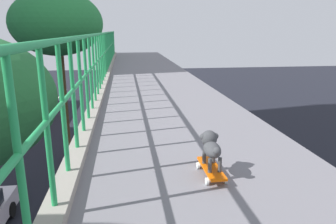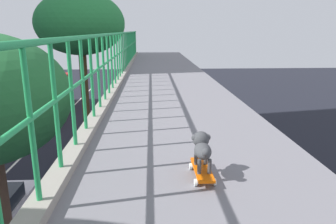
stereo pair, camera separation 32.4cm
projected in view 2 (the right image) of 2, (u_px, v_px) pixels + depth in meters
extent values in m
cylinder|color=#239D53|center=(31.00, 127.00, 2.29)|extent=(0.04, 0.04, 1.19)
cylinder|color=#239D53|center=(56.00, 107.00, 2.88)|extent=(0.04, 0.04, 1.19)
cylinder|color=#239D53|center=(72.00, 94.00, 3.47)|extent=(0.04, 0.04, 1.19)
cylinder|color=#239D53|center=(83.00, 85.00, 4.06)|extent=(0.04, 0.04, 1.19)
cylinder|color=#239D53|center=(92.00, 78.00, 4.65)|extent=(0.04, 0.04, 1.19)
cylinder|color=#239D53|center=(98.00, 72.00, 5.24)|extent=(0.04, 0.04, 1.19)
cylinder|color=#239D53|center=(104.00, 68.00, 5.82)|extent=(0.04, 0.04, 1.19)
cylinder|color=#239D53|center=(108.00, 65.00, 6.41)|extent=(0.04, 0.04, 1.19)
cylinder|color=#239D53|center=(112.00, 62.00, 7.00)|extent=(0.04, 0.04, 1.19)
cylinder|color=#239D53|center=(115.00, 59.00, 7.59)|extent=(0.04, 0.04, 1.19)
cylinder|color=#239D53|center=(117.00, 57.00, 8.18)|extent=(0.04, 0.04, 1.19)
cylinder|color=#239D53|center=(119.00, 55.00, 8.77)|extent=(0.04, 0.04, 1.19)
cylinder|color=#239D53|center=(121.00, 54.00, 9.36)|extent=(0.04, 0.04, 1.19)
cylinder|color=#239D53|center=(123.00, 52.00, 9.95)|extent=(0.04, 0.04, 1.19)
cylinder|color=#239D53|center=(125.00, 51.00, 10.54)|extent=(0.04, 0.04, 1.19)
cylinder|color=#239D53|center=(126.00, 50.00, 11.13)|extent=(0.04, 0.04, 1.19)
cylinder|color=#239D53|center=(127.00, 49.00, 11.72)|extent=(0.04, 0.04, 1.19)
cylinder|color=#239D53|center=(128.00, 48.00, 12.30)|extent=(0.04, 0.04, 1.19)
cylinder|color=#239D53|center=(129.00, 47.00, 12.89)|extent=(0.04, 0.04, 1.19)
cylinder|color=#239D53|center=(130.00, 46.00, 13.48)|extent=(0.04, 0.04, 1.19)
cylinder|color=#239D53|center=(131.00, 46.00, 14.07)|extent=(0.04, 0.04, 1.19)
cylinder|color=#239D53|center=(132.00, 45.00, 14.66)|extent=(0.04, 0.04, 1.19)
cylinder|color=#239D53|center=(133.00, 45.00, 15.25)|extent=(0.04, 0.04, 1.19)
cylinder|color=#239D53|center=(133.00, 44.00, 15.84)|extent=(0.04, 0.04, 1.19)
cylinder|color=#239D53|center=(134.00, 43.00, 16.43)|extent=(0.04, 0.04, 1.19)
cylinder|color=#239D53|center=(135.00, 43.00, 17.02)|extent=(0.04, 0.04, 1.19)
cylinder|color=#239D53|center=(135.00, 43.00, 17.61)|extent=(0.04, 0.04, 1.19)
cylinder|color=#239D53|center=(136.00, 42.00, 18.19)|extent=(0.04, 0.04, 1.19)
cylinder|color=black|center=(32.00, 203.00, 13.04)|extent=(0.21, 0.62, 0.62)
cube|color=#B31718|center=(43.00, 96.00, 27.67)|extent=(2.48, 10.87, 2.73)
cube|color=black|center=(43.00, 91.00, 27.55)|extent=(2.50, 10.00, 0.70)
cylinder|color=black|center=(69.00, 99.00, 31.71)|extent=(0.28, 0.96, 0.96)
cylinder|color=black|center=(45.00, 100.00, 31.58)|extent=(0.28, 0.96, 0.96)
cylinder|color=black|center=(48.00, 118.00, 25.14)|extent=(0.28, 0.96, 0.96)
cylinder|color=black|center=(17.00, 118.00, 25.02)|extent=(0.28, 0.96, 0.96)
cylinder|color=#4D391E|center=(86.00, 106.00, 17.54)|extent=(0.41, 0.41, 6.35)
ellipsoid|color=#29823F|center=(80.00, 23.00, 16.41)|extent=(4.65, 4.65, 3.29)
cube|color=#EB5906|center=(202.00, 169.00, 3.01)|extent=(0.16, 0.54, 0.02)
cylinder|color=white|center=(208.00, 166.00, 3.19)|extent=(0.02, 0.07, 0.07)
cylinder|color=white|center=(191.00, 166.00, 3.18)|extent=(0.02, 0.07, 0.07)
cylinder|color=white|center=(215.00, 182.00, 2.86)|extent=(0.02, 0.07, 0.07)
cylinder|color=white|center=(196.00, 182.00, 2.85)|extent=(0.02, 0.07, 0.07)
cylinder|color=#404145|center=(205.00, 157.00, 3.08)|extent=(0.04, 0.04, 0.14)
cylinder|color=#404145|center=(196.00, 158.00, 3.08)|extent=(0.04, 0.04, 0.14)
cylinder|color=#404145|center=(209.00, 166.00, 2.88)|extent=(0.04, 0.04, 0.14)
cylinder|color=#404145|center=(199.00, 167.00, 2.88)|extent=(0.04, 0.04, 0.14)
ellipsoid|color=#404145|center=(203.00, 151.00, 2.95)|extent=(0.16, 0.28, 0.14)
sphere|color=#404145|center=(201.00, 139.00, 3.05)|extent=(0.16, 0.16, 0.16)
ellipsoid|color=#433749|center=(200.00, 138.00, 3.12)|extent=(0.06, 0.07, 0.05)
sphere|color=#404145|center=(207.00, 137.00, 3.05)|extent=(0.07, 0.07, 0.07)
sphere|color=#404145|center=(195.00, 138.00, 3.04)|extent=(0.07, 0.07, 0.07)
sphere|color=#404145|center=(206.00, 152.00, 2.80)|extent=(0.07, 0.07, 0.07)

